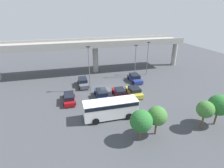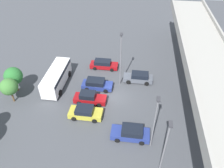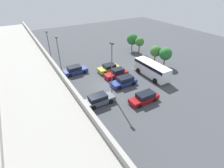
{
  "view_description": "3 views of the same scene",
  "coord_description": "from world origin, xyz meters",
  "px_view_note": "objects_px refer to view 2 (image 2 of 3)",
  "views": [
    {
      "loc": [
        -6.93,
        -30.03,
        14.57
      ],
      "look_at": [
        1.16,
        0.32,
        1.12
      ],
      "focal_mm": 28.0,
      "sensor_mm": 36.0,
      "label": 1
    },
    {
      "loc": [
        23.99,
        3.1,
        21.74
      ],
      "look_at": [
        0.34,
        -0.16,
        2.6
      ],
      "focal_mm": 35.0,
      "sensor_mm": 36.0,
      "label": 2
    },
    {
      "loc": [
        -23.24,
        12.66,
        16.15
      ],
      "look_at": [
        -1.37,
        -0.41,
        0.81
      ],
      "focal_mm": 28.0,
      "sensor_mm": 36.0,
      "label": 3
    }
  ],
  "objects_px": {
    "parked_car_4": "(85,112)",
    "parked_car_5": "(131,133)",
    "tree_front_left": "(13,76)",
    "shuttle_bus": "(56,76)",
    "tree_front_centre": "(9,87)",
    "parked_car_0": "(104,64)",
    "parked_car_3": "(89,98)",
    "lamp_post_near_aisle": "(155,120)",
    "lamp_post_mid_lot": "(121,57)",
    "parked_car_1": "(138,77)",
    "parked_car_2": "(97,84)",
    "lamp_post_by_overpass": "(165,147)"
  },
  "relations": [
    {
      "from": "parked_car_4",
      "to": "parked_car_5",
      "type": "bearing_deg",
      "value": -22.79
    },
    {
      "from": "parked_car_4",
      "to": "tree_front_left",
      "type": "distance_m",
      "value": 12.3
    },
    {
      "from": "shuttle_bus",
      "to": "tree_front_centre",
      "type": "relative_size",
      "value": 2.0
    },
    {
      "from": "parked_car_0",
      "to": "parked_car_3",
      "type": "relative_size",
      "value": 1.04
    },
    {
      "from": "lamp_post_near_aisle",
      "to": "tree_front_left",
      "type": "distance_m",
      "value": 21.5
    },
    {
      "from": "parked_car_5",
      "to": "tree_front_centre",
      "type": "height_order",
      "value": "tree_front_centre"
    },
    {
      "from": "shuttle_bus",
      "to": "lamp_post_mid_lot",
      "type": "relative_size",
      "value": 0.9
    },
    {
      "from": "shuttle_bus",
      "to": "parked_car_3",
      "type": "bearing_deg",
      "value": -118.55
    },
    {
      "from": "parked_car_4",
      "to": "tree_front_left",
      "type": "bearing_deg",
      "value": 161.73
    },
    {
      "from": "parked_car_1",
      "to": "parked_car_5",
      "type": "bearing_deg",
      "value": 87.71
    },
    {
      "from": "parked_car_2",
      "to": "tree_front_left",
      "type": "bearing_deg",
      "value": -169.47
    },
    {
      "from": "lamp_post_by_overpass",
      "to": "tree_front_centre",
      "type": "distance_m",
      "value": 22.15
    },
    {
      "from": "parked_car_1",
      "to": "parked_car_5",
      "type": "height_order",
      "value": "parked_car_1"
    },
    {
      "from": "lamp_post_near_aisle",
      "to": "parked_car_1",
      "type": "bearing_deg",
      "value": -170.81
    },
    {
      "from": "lamp_post_by_overpass",
      "to": "lamp_post_near_aisle",
      "type": "bearing_deg",
      "value": -165.79
    },
    {
      "from": "parked_car_2",
      "to": "lamp_post_near_aisle",
      "type": "xyz_separation_m",
      "value": [
        9.54,
        8.25,
        3.67
      ]
    },
    {
      "from": "parked_car_0",
      "to": "shuttle_bus",
      "type": "relative_size",
      "value": 0.62
    },
    {
      "from": "parked_car_5",
      "to": "lamp_post_mid_lot",
      "type": "bearing_deg",
      "value": -76.69
    },
    {
      "from": "parked_car_3",
      "to": "shuttle_bus",
      "type": "bearing_deg",
      "value": 151.45
    },
    {
      "from": "parked_car_4",
      "to": "tree_front_left",
      "type": "xyz_separation_m",
      "value": [
        -3.8,
        -11.52,
        2.01
      ]
    },
    {
      "from": "parked_car_1",
      "to": "tree_front_centre",
      "type": "height_order",
      "value": "tree_front_centre"
    },
    {
      "from": "parked_car_3",
      "to": "lamp_post_near_aisle",
      "type": "distance_m",
      "value": 11.36
    },
    {
      "from": "parked_car_5",
      "to": "parked_car_4",
      "type": "bearing_deg",
      "value": -22.79
    },
    {
      "from": "tree_front_left",
      "to": "lamp_post_by_overpass",
      "type": "bearing_deg",
      "value": 63.01
    },
    {
      "from": "lamp_post_mid_lot",
      "to": "tree_front_centre",
      "type": "distance_m",
      "value": 16.14
    },
    {
      "from": "parked_car_2",
      "to": "parked_car_5",
      "type": "distance_m",
      "value": 10.41
    },
    {
      "from": "parked_car_0",
      "to": "lamp_post_by_overpass",
      "type": "height_order",
      "value": "lamp_post_by_overpass"
    },
    {
      "from": "parked_car_2",
      "to": "shuttle_bus",
      "type": "distance_m",
      "value": 6.33
    },
    {
      "from": "parked_car_3",
      "to": "parked_car_5",
      "type": "height_order",
      "value": "parked_car_3"
    },
    {
      "from": "parked_car_5",
      "to": "tree_front_left",
      "type": "distance_m",
      "value": 18.95
    },
    {
      "from": "parked_car_5",
      "to": "shuttle_bus",
      "type": "bearing_deg",
      "value": -35.36
    },
    {
      "from": "tree_front_left",
      "to": "tree_front_centre",
      "type": "height_order",
      "value": "tree_front_left"
    },
    {
      "from": "tree_front_left",
      "to": "parked_car_1",
      "type": "bearing_deg",
      "value": 104.81
    },
    {
      "from": "lamp_post_near_aisle",
      "to": "tree_front_left",
      "type": "height_order",
      "value": "lamp_post_near_aisle"
    },
    {
      "from": "shuttle_bus",
      "to": "lamp_post_by_overpass",
      "type": "bearing_deg",
      "value": -129.94
    },
    {
      "from": "parked_car_5",
      "to": "lamp_post_by_overpass",
      "type": "relative_size",
      "value": 0.59
    },
    {
      "from": "parked_car_4",
      "to": "lamp_post_mid_lot",
      "type": "xyz_separation_m",
      "value": [
        -7.54,
        3.8,
        4.32
      ]
    },
    {
      "from": "parked_car_2",
      "to": "parked_car_3",
      "type": "bearing_deg",
      "value": -97.71
    },
    {
      "from": "shuttle_bus",
      "to": "tree_front_centre",
      "type": "bearing_deg",
      "value": 131.91
    },
    {
      "from": "parked_car_2",
      "to": "lamp_post_by_overpass",
      "type": "height_order",
      "value": "lamp_post_by_overpass"
    },
    {
      "from": "parked_car_3",
      "to": "tree_front_left",
      "type": "distance_m",
      "value": 11.66
    },
    {
      "from": "lamp_post_by_overpass",
      "to": "tree_front_left",
      "type": "xyz_separation_m",
      "value": [
        -10.69,
        -20.99,
        -1.88
      ]
    },
    {
      "from": "parked_car_1",
      "to": "parked_car_4",
      "type": "xyz_separation_m",
      "value": [
        8.61,
        -6.65,
        -0.05
      ]
    },
    {
      "from": "shuttle_bus",
      "to": "tree_front_left",
      "type": "xyz_separation_m",
      "value": [
        2.19,
        -5.61,
        1.11
      ]
    },
    {
      "from": "parked_car_4",
      "to": "parked_car_5",
      "type": "height_order",
      "value": "parked_car_5"
    },
    {
      "from": "shuttle_bus",
      "to": "parked_car_1",
      "type": "bearing_deg",
      "value": -78.23
    },
    {
      "from": "tree_front_centre",
      "to": "tree_front_left",
      "type": "bearing_deg",
      "value": -166.52
    },
    {
      "from": "lamp_post_mid_lot",
      "to": "parked_car_0",
      "type": "bearing_deg",
      "value": -141.09
    },
    {
      "from": "parked_car_1",
      "to": "lamp_post_by_overpass",
      "type": "xyz_separation_m",
      "value": [
        15.49,
        2.81,
        3.84
      ]
    },
    {
      "from": "shuttle_bus",
      "to": "tree_front_centre",
      "type": "xyz_separation_m",
      "value": [
        4.53,
        -5.05,
        1.06
      ]
    }
  ]
}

